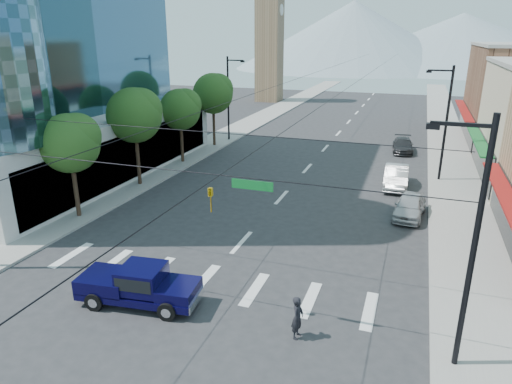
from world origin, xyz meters
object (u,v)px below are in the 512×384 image
parked_car_near (410,206)px  pedestrian (298,317)px  parked_car_far (403,145)px  pickup_truck (138,284)px  parked_car_mid (396,177)px

parked_car_near → pedestrian: bearing=-98.5°
pedestrian → parked_car_far: pedestrian is taller
pickup_truck → parked_car_far: size_ratio=1.17×
pickup_truck → parked_car_mid: 22.65m
pedestrian → parked_car_far: bearing=0.3°
parked_car_near → parked_car_far: size_ratio=0.92×
pedestrian → parked_car_far: (2.48, 32.25, -0.19)m
pedestrian → parked_car_near: size_ratio=0.41×
parked_car_near → parked_car_mid: 6.21m
parked_car_near → parked_car_far: parked_car_near is taller
parked_car_mid → parked_car_near: bearing=-80.6°
pedestrian → parked_car_far: size_ratio=0.37×
pedestrian → parked_car_mid: pedestrian is taller
parked_car_mid → parked_car_far: parked_car_mid is taller
pickup_truck → parked_car_far: pickup_truck is taller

